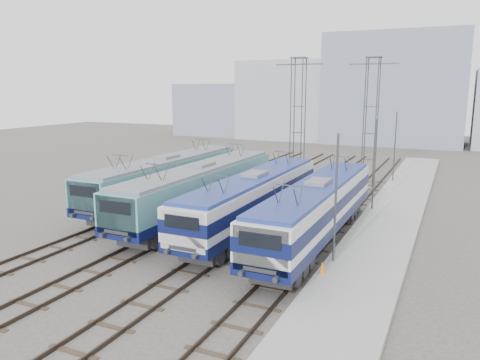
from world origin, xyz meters
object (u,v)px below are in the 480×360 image
object	(u,v)px
catenary_tower_east	(371,116)
safety_cone	(322,268)
mast_front	(336,202)
locomotive_center_right	(253,196)
locomotive_far_right	(317,207)
locomotive_far_left	(165,177)
locomotive_center_left	(200,187)
mast_rear	(395,148)
mast_mid	(374,167)
catenary_tower_west	(298,115)

from	to	relation	value
catenary_tower_east	safety_cone	distance (m)	24.76
catenary_tower_east	mast_front	xyz separation A→B (m)	(2.10, -22.00, -3.14)
locomotive_center_right	locomotive_far_right	bearing A→B (deg)	-11.62
mast_front	locomotive_far_left	bearing A→B (deg)	154.45
locomotive_center_left	mast_front	distance (m)	12.01
locomotive_center_right	catenary_tower_east	size ratio (longest dim) A/B	1.49
mast_front	mast_rear	size ratio (longest dim) A/B	1.00
locomotive_far_left	catenary_tower_east	xyz separation A→B (m)	(13.25, 14.66, 4.34)
catenary_tower_east	safety_cone	bearing A→B (deg)	-85.18
locomotive_center_right	mast_mid	xyz separation A→B (m)	(6.35, 7.92, 1.22)
mast_front	mast_mid	xyz separation A→B (m)	(0.00, 12.00, 0.00)
catenary_tower_east	mast_rear	world-z (taller)	catenary_tower_east
mast_rear	locomotive_center_right	bearing A→B (deg)	-107.68
locomotive_center_right	catenary_tower_east	distance (m)	18.93
locomotive_far_left	locomotive_center_right	xyz separation A→B (m)	(9.00, -3.26, -0.02)
catenary_tower_west	mast_rear	size ratio (longest dim) A/B	1.71
mast_front	safety_cone	size ratio (longest dim) A/B	11.57
locomotive_center_left	locomotive_far_right	distance (m)	9.19
catenary_tower_west	mast_rear	xyz separation A→B (m)	(8.60, 4.00, -3.14)
locomotive_far_right	catenary_tower_west	bearing A→B (deg)	111.84
catenary_tower_west	safety_cone	distance (m)	24.29
locomotive_far_left	locomotive_center_left	bearing A→B (deg)	-27.33
catenary_tower_west	mast_front	size ratio (longest dim) A/B	1.71
catenary_tower_east	mast_front	distance (m)	22.32
locomotive_far_left	mast_rear	xyz separation A→B (m)	(15.35, 16.66, 1.20)
safety_cone	locomotive_far_right	bearing A→B (deg)	109.17
locomotive_center_right	locomotive_far_right	world-z (taller)	locomotive_far_right
mast_front	catenary_tower_west	bearing A→B (deg)	113.27
locomotive_far_right	catenary_tower_east	world-z (taller)	catenary_tower_east
catenary_tower_west	mast_rear	bearing A→B (deg)	24.94
locomotive_center_left	mast_front	size ratio (longest dim) A/B	2.67
locomotive_far_left	catenary_tower_east	distance (m)	20.23
locomotive_far_right	safety_cone	distance (m)	5.64
locomotive_far_right	catenary_tower_east	bearing A→B (deg)	90.76
safety_cone	locomotive_center_left	bearing A→B (deg)	147.20
locomotive_center_right	catenary_tower_east	xyz separation A→B (m)	(4.25, 17.92, 4.36)
locomotive_center_right	mast_mid	bearing A→B (deg)	51.28
safety_cone	locomotive_center_right	bearing A→B (deg)	136.21
locomotive_far_right	mast_rear	size ratio (longest dim) A/B	2.57
mast_front	locomotive_center_left	bearing A→B (deg)	155.20
locomotive_far_left	mast_front	distance (m)	17.06
locomotive_center_left	catenary_tower_west	bearing A→B (deg)	81.46
mast_front	safety_cone	distance (m)	3.48
catenary_tower_west	mast_mid	world-z (taller)	catenary_tower_west
catenary_tower_west	mast_front	bearing A→B (deg)	-66.73
locomotive_center_left	locomotive_center_right	xyz separation A→B (m)	(4.50, -0.93, -0.04)
locomotive_center_left	catenary_tower_east	world-z (taller)	catenary_tower_east
locomotive_center_left	safety_cone	world-z (taller)	locomotive_center_left
catenary_tower_east	safety_cone	xyz separation A→B (m)	(2.02, -23.93, -6.04)
locomotive_center_right	mast_rear	xyz separation A→B (m)	(6.35, 19.92, 1.22)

